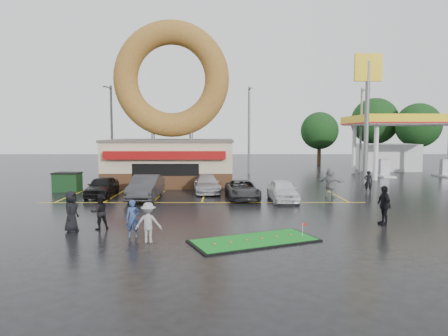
{
  "coord_description": "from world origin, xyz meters",
  "views": [
    {
      "loc": [
        1.3,
        -20.64,
        4.22
      ],
      "look_at": [
        1.35,
        2.46,
        2.2
      ],
      "focal_mm": 32.0,
      "sensor_mm": 36.0,
      "label": 1
    }
  ],
  "objects_px": {
    "shell_sign": "(367,94)",
    "streetlight_right": "(361,128)",
    "donut_shop": "(172,130)",
    "car_white": "(283,190)",
    "streetlight_left": "(111,128)",
    "dumpster": "(67,182)",
    "car_silver": "(207,184)",
    "putting_green": "(254,240)",
    "car_black": "(102,187)",
    "person_blue": "(133,218)",
    "streetlight_mid": "(249,128)",
    "gas_station": "(402,138)",
    "car_dgrey": "(146,187)",
    "person_cameraman": "(384,205)",
    "car_grey": "(242,190)"
  },
  "relations": [
    {
      "from": "shell_sign",
      "to": "streetlight_right",
      "type": "xyz_separation_m",
      "value": [
        3.0,
        9.92,
        -2.6
      ]
    },
    {
      "from": "donut_shop",
      "to": "car_white",
      "type": "distance_m",
      "value": 12.63
    },
    {
      "from": "car_white",
      "to": "shell_sign",
      "type": "bearing_deg",
      "value": 42.56
    },
    {
      "from": "streetlight_left",
      "to": "dumpster",
      "type": "xyz_separation_m",
      "value": [
        -0.02,
        -11.78,
        -4.13
      ]
    },
    {
      "from": "streetlight_left",
      "to": "car_white",
      "type": "distance_m",
      "value": 22.28
    },
    {
      "from": "car_silver",
      "to": "car_white",
      "type": "xyz_separation_m",
      "value": [
        4.87,
        -3.53,
        0.05
      ]
    },
    {
      "from": "donut_shop",
      "to": "putting_green",
      "type": "xyz_separation_m",
      "value": [
        5.52,
        -18.35,
        -4.43
      ]
    },
    {
      "from": "streetlight_left",
      "to": "car_black",
      "type": "relative_size",
      "value": 2.23
    },
    {
      "from": "car_black",
      "to": "putting_green",
      "type": "distance_m",
      "value": 14.42
    },
    {
      "from": "person_blue",
      "to": "dumpster",
      "type": "height_order",
      "value": "person_blue"
    },
    {
      "from": "donut_shop",
      "to": "streetlight_mid",
      "type": "xyz_separation_m",
      "value": [
        7.0,
        7.95,
        0.32
      ]
    },
    {
      "from": "gas_station",
      "to": "car_black",
      "type": "bearing_deg",
      "value": -150.25
    },
    {
      "from": "car_dgrey",
      "to": "dumpster",
      "type": "bearing_deg",
      "value": 153.13
    },
    {
      "from": "donut_shop",
      "to": "streetlight_right",
      "type": "distance_m",
      "value": 21.0
    },
    {
      "from": "streetlight_right",
      "to": "streetlight_left",
      "type": "bearing_deg",
      "value": -175.6
    },
    {
      "from": "person_cameraman",
      "to": "dumpster",
      "type": "bearing_deg",
      "value": -126.27
    },
    {
      "from": "car_dgrey",
      "to": "car_silver",
      "type": "relative_size",
      "value": 1.09
    },
    {
      "from": "gas_station",
      "to": "putting_green",
      "type": "relative_size",
      "value": 2.54
    },
    {
      "from": "streetlight_left",
      "to": "person_cameraman",
      "type": "distance_m",
      "value": 29.44
    },
    {
      "from": "car_black",
      "to": "person_cameraman",
      "type": "bearing_deg",
      "value": -29.48
    },
    {
      "from": "donut_shop",
      "to": "person_blue",
      "type": "relative_size",
      "value": 8.86
    },
    {
      "from": "person_cameraman",
      "to": "donut_shop",
      "type": "bearing_deg",
      "value": -149.56
    },
    {
      "from": "person_cameraman",
      "to": "putting_green",
      "type": "xyz_separation_m",
      "value": [
        -6.22,
        -2.92,
        -0.87
      ]
    },
    {
      "from": "donut_shop",
      "to": "car_silver",
      "type": "relative_size",
      "value": 3.15
    },
    {
      "from": "dumpster",
      "to": "donut_shop",
      "type": "bearing_deg",
      "value": 36.35
    },
    {
      "from": "shell_sign",
      "to": "car_dgrey",
      "type": "distance_m",
      "value": 19.34
    },
    {
      "from": "person_blue",
      "to": "donut_shop",
      "type": "bearing_deg",
      "value": 82.23
    },
    {
      "from": "car_silver",
      "to": "car_black",
      "type": "bearing_deg",
      "value": -171.63
    },
    {
      "from": "shell_sign",
      "to": "car_black",
      "type": "distance_m",
      "value": 21.79
    },
    {
      "from": "donut_shop",
      "to": "car_white",
      "type": "height_order",
      "value": "donut_shop"
    },
    {
      "from": "donut_shop",
      "to": "streetlight_right",
      "type": "height_order",
      "value": "donut_shop"
    },
    {
      "from": "donut_shop",
      "to": "car_black",
      "type": "bearing_deg",
      "value": -117.1
    },
    {
      "from": "car_silver",
      "to": "person_cameraman",
      "type": "bearing_deg",
      "value": -55.83
    },
    {
      "from": "gas_station",
      "to": "car_silver",
      "type": "relative_size",
      "value": 3.19
    },
    {
      "from": "car_dgrey",
      "to": "person_blue",
      "type": "relative_size",
      "value": 3.07
    },
    {
      "from": "shell_sign",
      "to": "car_grey",
      "type": "height_order",
      "value": "shell_sign"
    },
    {
      "from": "donut_shop",
      "to": "car_grey",
      "type": "xyz_separation_m",
      "value": [
        5.54,
        -8.14,
        -3.87
      ]
    },
    {
      "from": "streetlight_right",
      "to": "person_cameraman",
      "type": "bearing_deg",
      "value": -106.59
    },
    {
      "from": "car_black",
      "to": "car_white",
      "type": "distance_m",
      "value": 11.87
    },
    {
      "from": "streetlight_left",
      "to": "dumpster",
      "type": "relative_size",
      "value": 5.0
    },
    {
      "from": "car_silver",
      "to": "dumpster",
      "type": "relative_size",
      "value": 2.38
    },
    {
      "from": "person_cameraman",
      "to": "car_grey",
      "type": "bearing_deg",
      "value": -146.46
    },
    {
      "from": "streetlight_right",
      "to": "car_dgrey",
      "type": "height_order",
      "value": "streetlight_right"
    },
    {
      "from": "person_blue",
      "to": "person_cameraman",
      "type": "bearing_deg",
      "value": 1.47
    },
    {
      "from": "car_white",
      "to": "person_cameraman",
      "type": "distance_m",
      "value": 7.44
    },
    {
      "from": "car_silver",
      "to": "car_white",
      "type": "distance_m",
      "value": 6.02
    },
    {
      "from": "gas_station",
      "to": "person_blue",
      "type": "relative_size",
      "value": 8.96
    },
    {
      "from": "gas_station",
      "to": "person_cameraman",
      "type": "relative_size",
      "value": 7.54
    },
    {
      "from": "car_dgrey",
      "to": "car_silver",
      "type": "xyz_separation_m",
      "value": [
        3.79,
        2.8,
        -0.15
      ]
    },
    {
      "from": "car_dgrey",
      "to": "car_grey",
      "type": "bearing_deg",
      "value": 2.63
    }
  ]
}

